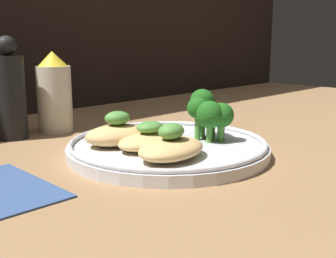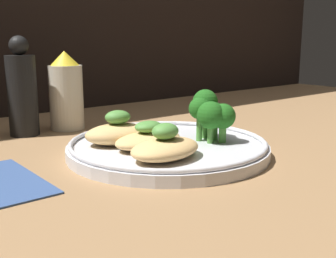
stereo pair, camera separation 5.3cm
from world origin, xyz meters
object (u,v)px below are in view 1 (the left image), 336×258
at_px(plate, 168,147).
at_px(pepper_grinder, 10,93).
at_px(sauce_bottle, 54,94).
at_px(broccoli_bunch, 209,111).

xyz_separation_m(plate, pepper_grinder, (-0.10, 0.23, 0.06)).
bearing_deg(sauce_bottle, pepper_grinder, 180.00).
height_order(sauce_bottle, pepper_grinder, pepper_grinder).
height_order(broccoli_bunch, sauce_bottle, sauce_bottle).
xyz_separation_m(plate, sauce_bottle, (-0.03, 0.23, 0.05)).
bearing_deg(plate, broccoli_bunch, -22.24).
height_order(broccoli_bunch, pepper_grinder, pepper_grinder).
height_order(plate, broccoli_bunch, broccoli_bunch).
relative_size(plate, pepper_grinder, 1.71).
bearing_deg(sauce_bottle, plate, -82.76).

